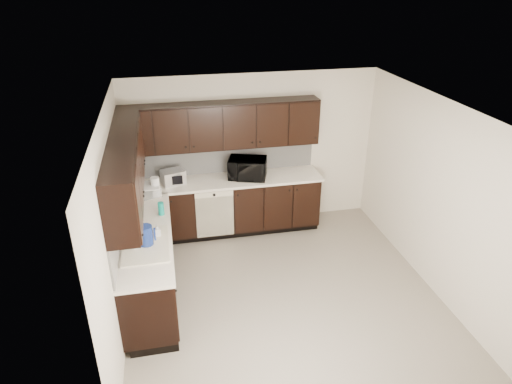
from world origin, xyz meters
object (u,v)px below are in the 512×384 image
Objects in this scene: microwave at (247,168)px; sink at (146,251)px; storage_bin at (144,191)px; blue_pitcher at (146,236)px; toaster_oven at (173,177)px.

sink is at bearing -114.79° from microwave.
blue_pitcher is (0.03, -1.34, 0.05)m from storage_bin.
storage_bin is at bearing -150.41° from microwave.
microwave is 1.15m from toaster_oven.
sink is at bearing -119.66° from toaster_oven.
microwave reaches higher than blue_pitcher.
sink reaches higher than blue_pitcher.
toaster_oven is at bearing -163.70° from microwave.
microwave is at bearing -17.78° from toaster_oven.
blue_pitcher is at bearing 62.73° from sink.
microwave is 2.23× the size of blue_pitcher.
toaster_oven is 0.56m from storage_bin.
microwave is 1.61m from storage_bin.
storage_bin is 1.59× the size of blue_pitcher.
storage_bin is at bearing 98.69° from blue_pitcher.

